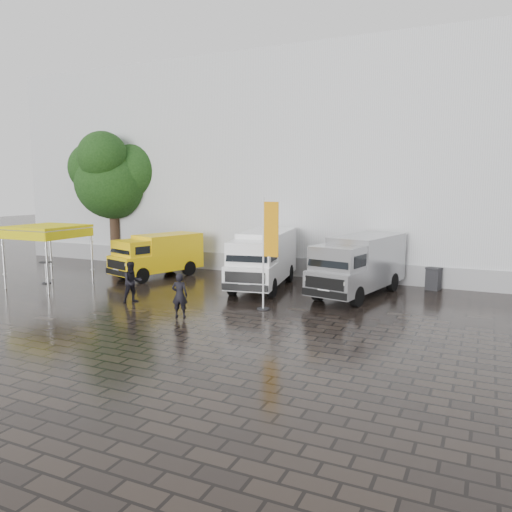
{
  "coord_description": "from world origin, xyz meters",
  "views": [
    {
      "loc": [
        8.5,
        -16.85,
        4.86
      ],
      "look_at": [
        -0.39,
        2.2,
        1.86
      ],
      "focal_mm": 35.0,
      "sensor_mm": 36.0,
      "label": 1
    }
  ],
  "objects": [
    {
      "name": "ground",
      "position": [
        0.0,
        0.0,
        0.0
      ],
      "size": [
        120.0,
        120.0,
        0.0
      ],
      "primitive_type": "plane",
      "color": "black",
      "rests_on": "ground"
    },
    {
      "name": "exhibition_hall",
      "position": [
        2.0,
        16.0,
        6.0
      ],
      "size": [
        44.0,
        16.0,
        12.0
      ],
      "primitive_type": "cube",
      "color": "silver",
      "rests_on": "ground"
    },
    {
      "name": "hall_plinth",
      "position": [
        2.0,
        7.95,
        0.5
      ],
      "size": [
        44.0,
        0.15,
        1.0
      ],
      "primitive_type": "cube",
      "color": "gray",
      "rests_on": "ground"
    },
    {
      "name": "van_yellow",
      "position": [
        -7.31,
        4.62,
        1.12
      ],
      "size": [
        3.28,
        5.21,
        2.25
      ],
      "primitive_type": null,
      "rotation": [
        0.0,
        0.0,
        -0.31
      ],
      "color": "yellow",
      "rests_on": "ground"
    },
    {
      "name": "van_white",
      "position": [
        -1.09,
        4.48,
        1.33
      ],
      "size": [
        3.07,
        6.39,
        2.65
      ],
      "primitive_type": null,
      "rotation": [
        0.0,
        0.0,
        0.17
      ],
      "color": "white",
      "rests_on": "ground"
    },
    {
      "name": "van_silver",
      "position": [
        3.42,
        4.7,
        1.31
      ],
      "size": [
        3.2,
        6.32,
        2.61
      ],
      "primitive_type": null,
      "rotation": [
        0.0,
        0.0,
        -0.21
      ],
      "color": "#9FA0A3",
      "rests_on": "ground"
    },
    {
      "name": "canopy_tent",
      "position": [
        -10.6,
        0.4,
        2.74
      ],
      "size": [
        2.98,
        2.98,
        2.95
      ],
      "color": "silver",
      "rests_on": "ground"
    },
    {
      "name": "flagpole",
      "position": [
        0.83,
        0.64,
        2.42
      ],
      "size": [
        0.88,
        0.5,
        4.41
      ],
      "color": "black",
      "rests_on": "ground"
    },
    {
      "name": "tree",
      "position": [
        -12.98,
        7.98,
        5.36
      ],
      "size": [
        4.65,
        4.65,
        8.34
      ],
      "color": "black",
      "rests_on": "ground"
    },
    {
      "name": "cocktail_table",
      "position": [
        -11.3,
        0.85,
        0.54
      ],
      "size": [
        0.6,
        0.6,
        1.08
      ],
      "primitive_type": "cylinder",
      "color": "black",
      "rests_on": "ground"
    },
    {
      "name": "wheelie_bin",
      "position": [
        6.34,
        7.38,
        0.53
      ],
      "size": [
        0.76,
        0.76,
        1.05
      ],
      "primitive_type": "cube",
      "rotation": [
        0.0,
        0.0,
        -0.23
      ],
      "color": "black",
      "rests_on": "ground"
    },
    {
      "name": "person_front",
      "position": [
        -1.7,
        -1.69,
        0.82
      ],
      "size": [
        0.69,
        0.56,
        1.64
      ],
      "primitive_type": "imported",
      "rotation": [
        0.0,
        0.0,
        3.45
      ],
      "color": "black",
      "rests_on": "ground"
    },
    {
      "name": "person_tent",
      "position": [
        -4.81,
        -0.54,
        0.85
      ],
      "size": [
        1.0,
        1.05,
        1.71
      ],
      "primitive_type": "imported",
      "rotation": [
        0.0,
        0.0,
        0.99
      ],
      "color": "black",
      "rests_on": "ground"
    }
  ]
}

